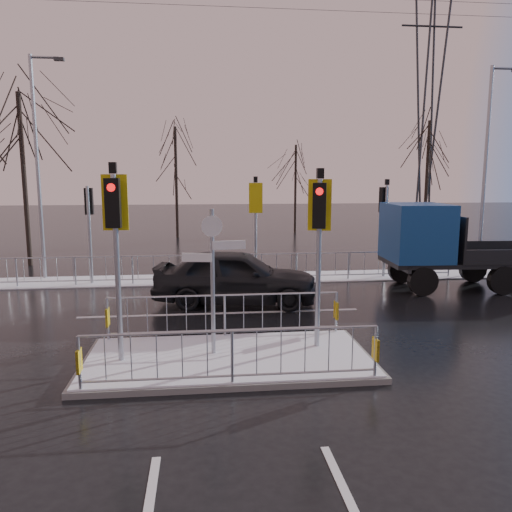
{
  "coord_description": "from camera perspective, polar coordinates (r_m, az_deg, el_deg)",
  "views": [
    {
      "loc": [
        -0.53,
        -10.04,
        3.89
      ],
      "look_at": [
        0.91,
        2.86,
        1.8
      ],
      "focal_mm": 35.0,
      "sensor_mm": 36.0,
      "label": 1
    }
  ],
  "objects": [
    {
      "name": "snow_verge",
      "position": [
        19.04,
        -4.65,
        -2.61
      ],
      "size": [
        30.0,
        2.0,
        0.04
      ],
      "primitive_type": "cube",
      "color": "white",
      "rests_on": "ground"
    },
    {
      "name": "far_kerb_fixtures",
      "position": [
        18.37,
        -3.72,
        0.14
      ],
      "size": [
        18.0,
        0.65,
        3.83
      ],
      "color": "#959BA3",
      "rests_on": "ground"
    },
    {
      "name": "traffic_island",
      "position": [
        10.65,
        -3.28,
        -10.04
      ],
      "size": [
        6.0,
        3.04,
        4.15
      ],
      "color": "#62615D",
      "rests_on": "ground"
    },
    {
      "name": "pylon_wires",
      "position": [
        44.24,
        17.8,
        18.01
      ],
      "size": [
        70.0,
        2.38,
        19.97
      ],
      "color": "#2D3033",
      "rests_on": "ground"
    },
    {
      "name": "street_lamp_right",
      "position": [
        21.61,
        24.91,
        9.64
      ],
      "size": [
        1.25,
        0.18,
        8.0
      ],
      "color": "#959BA3",
      "rests_on": "ground"
    },
    {
      "name": "tree_near_b",
      "position": [
        23.78,
        -25.2,
        11.32
      ],
      "size": [
        4.0,
        4.0,
        7.55
      ],
      "color": "black",
      "rests_on": "ground"
    },
    {
      "name": "tree_far_c",
      "position": [
        34.29,
        19.05,
        10.75
      ],
      "size": [
        4.0,
        4.0,
        7.55
      ],
      "color": "black",
      "rests_on": "ground"
    },
    {
      "name": "car_far_lane",
      "position": [
        15.27,
        -2.32,
        -2.35
      ],
      "size": [
        5.22,
        2.73,
        1.7
      ],
      "primitive_type": "imported",
      "rotation": [
        0.0,
        0.0,
        1.42
      ],
      "color": "black",
      "rests_on": "ground"
    },
    {
      "name": "ground",
      "position": [
        10.78,
        -3.19,
        -12.02
      ],
      "size": [
        120.0,
        120.0,
        0.0
      ],
      "primitive_type": "plane",
      "color": "black",
      "rests_on": "ground"
    },
    {
      "name": "tree_far_a",
      "position": [
        32.08,
        -9.16,
        10.7
      ],
      "size": [
        3.75,
        3.75,
        7.08
      ],
      "color": "black",
      "rests_on": "ground"
    },
    {
      "name": "lane_markings",
      "position": [
        10.47,
        -3.09,
        -12.65
      ],
      "size": [
        8.0,
        11.38,
        0.01
      ],
      "color": "silver",
      "rests_on": "ground"
    },
    {
      "name": "flatbed_truck",
      "position": [
        18.36,
        20.44,
        1.31
      ],
      "size": [
        6.48,
        2.65,
        2.95
      ],
      "color": "black",
      "rests_on": "ground"
    },
    {
      "name": "street_lamp_left",
      "position": [
        20.42,
        -23.55,
        10.09
      ],
      "size": [
        1.25,
        0.18,
        8.2
      ],
      "color": "#959BA3",
      "rests_on": "ground"
    },
    {
      "name": "tree_far_b",
      "position": [
        34.66,
        4.55,
        9.59
      ],
      "size": [
        3.25,
        3.25,
        6.14
      ],
      "color": "black",
      "rests_on": "ground"
    }
  ]
}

